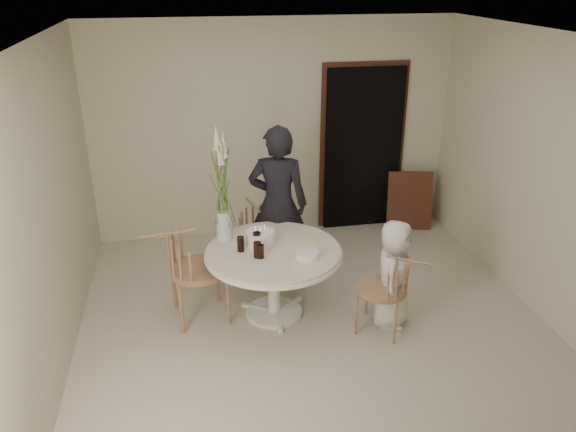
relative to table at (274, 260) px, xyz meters
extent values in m
plane|color=beige|center=(0.35, -0.25, -0.62)|extent=(4.50, 4.50, 0.00)
plane|color=white|center=(0.35, -0.25, 2.08)|extent=(4.50, 4.50, 0.00)
plane|color=beige|center=(0.35, 2.00, 0.73)|extent=(4.50, 0.00, 4.50)
plane|color=beige|center=(0.35, -2.50, 0.73)|extent=(4.50, 0.00, 4.50)
plane|color=beige|center=(-1.90, -0.25, 0.73)|extent=(0.00, 4.50, 4.50)
plane|color=beige|center=(2.60, -0.25, 0.73)|extent=(0.00, 4.50, 4.50)
cube|color=black|center=(1.50, 1.94, 0.43)|extent=(1.00, 0.10, 2.10)
cube|color=#57261E|center=(1.50, 1.98, 0.49)|extent=(1.12, 0.03, 2.22)
cylinder|color=white|center=(0.00, 0.00, -0.60)|extent=(0.56, 0.56, 0.04)
cylinder|color=white|center=(0.00, 0.00, -0.27)|extent=(0.12, 0.12, 0.65)
cylinder|color=white|center=(0.00, 0.00, 0.07)|extent=(1.33, 1.33, 0.03)
cylinder|color=beige|center=(0.00, 0.00, 0.09)|extent=(1.30, 1.30, 0.04)
cube|color=#57261E|center=(2.10, 1.70, -0.23)|extent=(0.61, 0.30, 0.77)
cylinder|color=#9F7256|center=(-0.16, 0.55, -0.41)|extent=(0.03, 0.03, 0.42)
cylinder|color=#9F7256|center=(0.21, 0.64, -0.41)|extent=(0.03, 0.03, 0.42)
cylinder|color=#9F7256|center=(-0.24, 0.92, -0.41)|extent=(0.03, 0.03, 0.42)
cylinder|color=#9F7256|center=(0.12, 1.00, -0.41)|extent=(0.03, 0.03, 0.42)
cylinder|color=#9F7256|center=(-0.02, 0.78, -0.18)|extent=(0.47, 0.47, 0.05)
cylinder|color=#9F7256|center=(0.91, -0.17, -0.41)|extent=(0.03, 0.03, 0.42)
cylinder|color=#9F7256|center=(0.70, -0.48, -0.41)|extent=(0.03, 0.03, 0.42)
cylinder|color=#9F7256|center=(1.22, -0.38, -0.41)|extent=(0.03, 0.03, 0.42)
cylinder|color=#9F7256|center=(1.01, -0.69, -0.41)|extent=(0.03, 0.03, 0.42)
cylinder|color=#9F7256|center=(0.96, -0.43, -0.18)|extent=(0.46, 0.46, 0.05)
cylinder|color=#9F7256|center=(-0.46, -0.09, -0.36)|extent=(0.03, 0.03, 0.51)
cylinder|color=#9F7256|center=(-0.53, 0.36, -0.36)|extent=(0.03, 0.03, 0.51)
cylinder|color=#9F7256|center=(-0.91, -0.16, -0.36)|extent=(0.03, 0.03, 0.51)
cylinder|color=#9F7256|center=(-0.98, 0.29, -0.36)|extent=(0.03, 0.03, 0.51)
cylinder|color=#9F7256|center=(-0.72, 0.10, -0.09)|extent=(0.56, 0.56, 0.06)
imported|color=black|center=(0.18, 0.76, 0.26)|extent=(0.73, 0.58, 1.75)
imported|color=silver|center=(1.08, -0.37, -0.07)|extent=(0.56, 0.64, 1.09)
cylinder|color=white|center=(-0.11, 0.14, 0.18)|extent=(0.28, 0.28, 0.14)
cylinder|color=#FEDEA0|center=(-0.11, 0.14, 0.28)|extent=(0.01, 0.01, 0.05)
cylinder|color=#FEDEA0|center=(-0.06, 0.17, 0.28)|extent=(0.01, 0.01, 0.05)
cylinder|color=#FEDEA0|center=(-0.15, 0.16, 0.28)|extent=(0.01, 0.01, 0.05)
cylinder|color=black|center=(-0.15, -0.15, 0.18)|extent=(0.06, 0.06, 0.13)
cylinder|color=black|center=(-0.17, -0.13, 0.19)|extent=(0.09, 0.09, 0.15)
cylinder|color=black|center=(-0.31, 0.03, 0.19)|extent=(0.07, 0.07, 0.15)
cylinder|color=black|center=(-0.15, 0.07, 0.19)|extent=(0.10, 0.10, 0.16)
cylinder|color=white|center=(0.28, -0.22, 0.14)|extent=(0.25, 0.25, 0.06)
cylinder|color=silver|center=(-0.44, 0.33, 0.26)|extent=(0.16, 0.16, 0.29)
cylinder|color=#517532|center=(-0.41, 0.35, 0.63)|extent=(0.01, 0.01, 0.73)
cone|color=beige|center=(-0.41, 0.35, 0.99)|extent=(0.07, 0.07, 0.19)
cylinder|color=#517532|center=(-0.44, 0.36, 0.66)|extent=(0.01, 0.01, 0.80)
cone|color=beige|center=(-0.44, 0.36, 1.06)|extent=(0.07, 0.07, 0.19)
cylinder|color=#517532|center=(-0.46, 0.35, 0.69)|extent=(0.01, 0.01, 0.86)
cone|color=beige|center=(-0.46, 0.35, 1.12)|extent=(0.07, 0.07, 0.19)
cylinder|color=#517532|center=(-0.47, 0.33, 0.72)|extent=(0.01, 0.01, 0.92)
cone|color=beige|center=(-0.47, 0.33, 1.18)|extent=(0.07, 0.07, 0.19)
cylinder|color=#517532|center=(-0.45, 0.30, 0.63)|extent=(0.01, 0.01, 0.73)
cone|color=beige|center=(-0.45, 0.30, 0.99)|extent=(0.07, 0.07, 0.19)
cylinder|color=#517532|center=(-0.43, 0.30, 0.66)|extent=(0.01, 0.01, 0.80)
cone|color=beige|center=(-0.43, 0.30, 1.06)|extent=(0.07, 0.07, 0.19)
cylinder|color=#517532|center=(-0.41, 0.32, 0.69)|extent=(0.01, 0.01, 0.86)
cone|color=beige|center=(-0.41, 0.32, 1.12)|extent=(0.07, 0.07, 0.19)
camera|label=1|loc=(-0.76, -4.73, 2.59)|focal=35.00mm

